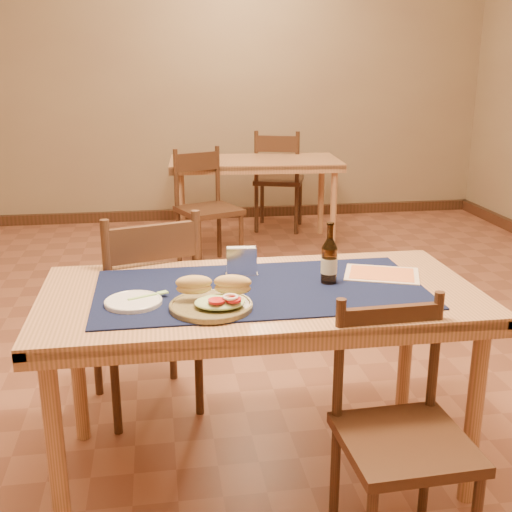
{
  "coord_description": "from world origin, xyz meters",
  "views": [
    {
      "loc": [
        -0.36,
        -2.99,
        1.56
      ],
      "look_at": [
        0.0,
        -0.7,
        0.85
      ],
      "focal_mm": 45.0,
      "sensor_mm": 36.0,
      "label": 1
    }
  ],
  "objects": [
    {
      "name": "sandwich_plate",
      "position": [
        -0.19,
        -0.97,
        0.79
      ],
      "size": [
        0.29,
        0.28,
        0.11
      ],
      "color": "olive",
      "rests_on": "placemat"
    },
    {
      "name": "napkin_holder",
      "position": [
        -0.05,
        -0.63,
        0.81
      ],
      "size": [
        0.13,
        0.06,
        0.11
      ],
      "color": "white",
      "rests_on": "placemat"
    },
    {
      "name": "chair_main_near",
      "position": [
        0.37,
        -1.3,
        0.44
      ],
      "size": [
        0.4,
        0.4,
        0.84
      ],
      "color": "#3F2316",
      "rests_on": "ground"
    },
    {
      "name": "main_table",
      "position": [
        0.0,
        -0.8,
        0.67
      ],
      "size": [
        1.6,
        0.8,
        0.75
      ],
      "color": "tan",
      "rests_on": "ground"
    },
    {
      "name": "side_plate",
      "position": [
        -0.46,
        -0.89,
        0.76
      ],
      "size": [
        0.2,
        0.2,
        0.02
      ],
      "color": "white",
      "rests_on": "placemat"
    },
    {
      "name": "chair_main_far",
      "position": [
        -0.43,
        -0.28,
        0.5
      ],
      "size": [
        0.55,
        0.55,
        0.96
      ],
      "color": "#3F2316",
      "rests_on": "ground"
    },
    {
      "name": "baseboard",
      "position": [
        0.0,
        0.0,
        0.05
      ],
      "size": [
        6.0,
        7.0,
        0.1
      ],
      "color": "#3F2316",
      "rests_on": "ground"
    },
    {
      "name": "menu_card",
      "position": [
        0.5,
        -0.72,
        0.76
      ],
      "size": [
        0.34,
        0.29,
        0.01
      ],
      "color": "beige",
      "rests_on": "placemat"
    },
    {
      "name": "placemat",
      "position": [
        0.0,
        -0.8,
        0.75
      ],
      "size": [
        1.2,
        0.6,
        0.01
      ],
      "primitive_type": "cube",
      "color": "#0E1434",
      "rests_on": "main_table"
    },
    {
      "name": "fork",
      "position": [
        -0.4,
        -0.85,
        0.77
      ],
      "size": [
        0.14,
        0.08,
        0.0
      ],
      "color": "#A0DB78",
      "rests_on": "side_plate"
    },
    {
      "name": "back_table",
      "position": [
        0.48,
        2.45,
        0.67
      ],
      "size": [
        1.49,
        0.82,
        0.75
      ],
      "color": "tan",
      "rests_on": "ground"
    },
    {
      "name": "room",
      "position": [
        0.0,
        0.0,
        1.4
      ],
      "size": [
        6.04,
        7.04,
        2.84
      ],
      "color": "brown",
      "rests_on": "ground"
    },
    {
      "name": "chair_back_near",
      "position": [
        0.02,
        1.88,
        0.48
      ],
      "size": [
        0.55,
        0.55,
        0.92
      ],
      "color": "#3F2316",
      "rests_on": "ground"
    },
    {
      "name": "chair_back_far",
      "position": [
        0.78,
        2.91,
        0.5
      ],
      "size": [
        0.55,
        0.55,
        0.95
      ],
      "color": "#3F2316",
      "rests_on": "ground"
    },
    {
      "name": "beer_bottle",
      "position": [
        0.27,
        -0.78,
        0.84
      ],
      "size": [
        0.06,
        0.06,
        0.23
      ],
      "color": "#3F240B",
      "rests_on": "placemat"
    }
  ]
}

